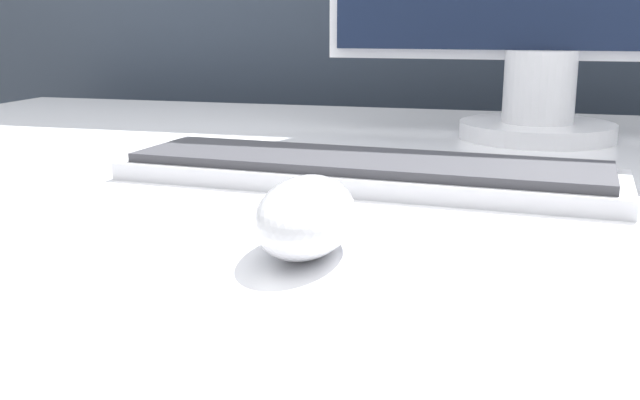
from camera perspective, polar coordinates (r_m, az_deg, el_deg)
partition_panel at (r=1.37m, az=8.68°, el=7.53°), size 5.00×0.03×1.47m
computer_mouse_near at (r=0.46m, az=-1.08°, el=-1.22°), size 0.07×0.11×0.05m
keyboard at (r=0.66m, az=3.45°, el=2.23°), size 0.45×0.15×0.02m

